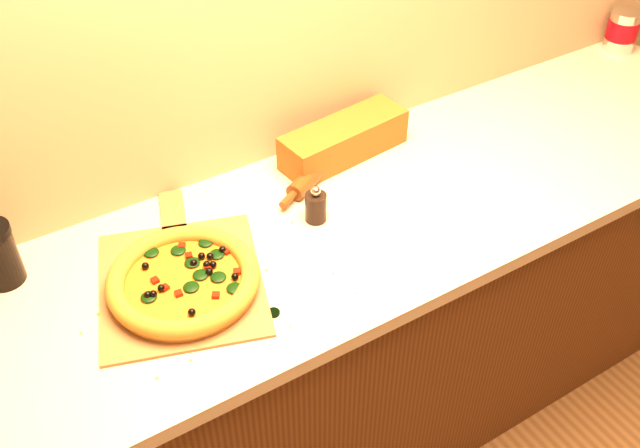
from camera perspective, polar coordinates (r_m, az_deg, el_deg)
The scene contains 9 objects.
cabinet at distance 2.12m, azimuth 0.79°, elevation -9.50°, with size 2.80×0.65×0.86m, color #45210E.
countertop at distance 1.79m, azimuth 0.92°, elevation -0.33°, with size 2.84×0.68×0.04m, color #BCAE92.
pizza_peel at distance 1.66m, azimuth -11.07°, elevation -4.28°, with size 0.47×0.58×0.01m.
pizza at distance 1.62m, azimuth -10.86°, elevation -4.46°, with size 0.34×0.34×0.05m.
bottle_cap at distance 1.56m, azimuth -3.74°, elevation -7.09°, with size 0.03×0.03×0.01m, color black.
pepper_grinder at distance 1.76m, azimuth -0.34°, elevation 1.43°, with size 0.05×0.05×0.10m.
rolling_pin at distance 1.91m, azimuth -0.20°, elevation 4.38°, with size 0.32×0.19×0.05m.
coffee_canister at distance 2.71m, azimuth 23.03°, elevation 14.08°, with size 0.10×0.10×0.14m.
bread_bag at distance 1.98m, azimuth 1.92°, elevation 6.75°, with size 0.37×0.12×0.10m, color brown.
Camera 1 is at (-0.73, 0.29, 2.07)m, focal length 40.00 mm.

